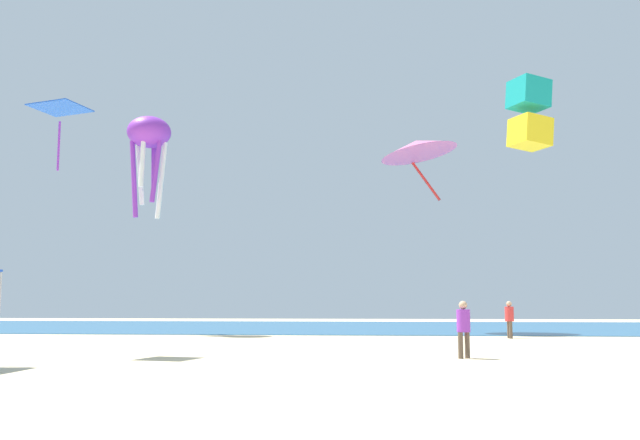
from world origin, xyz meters
The scene contains 8 objects.
ground centered at (0.00, 0.00, -0.05)m, with size 110.00×110.00×0.10m, color beige.
ocean_strip centered at (0.00, 30.54, 0.01)m, with size 110.00×25.79×0.03m, color #28608C.
person_near_tent centered at (5.25, 3.70, 0.96)m, with size 0.39×0.39×1.64m.
person_leftmost centered at (8.58, 15.53, 0.98)m, with size 0.40×0.45×1.68m.
kite_box_teal centered at (9.42, 13.73, 9.89)m, with size 2.00×1.95×3.11m.
kite_octopus_purple centered at (-9.45, 18.34, 10.35)m, with size 2.53×2.53×5.46m.
kite_delta_pink centered at (4.89, 21.55, 10.24)m, with size 5.12×5.06×3.60m.
kite_diamond_blue centered at (-7.50, 4.35, 7.80)m, with size 1.81×1.81×2.13m.
Camera 1 is at (3.02, -16.88, 1.57)m, focal length 39.08 mm.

